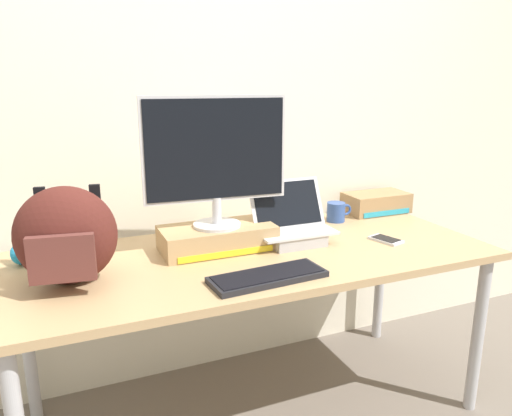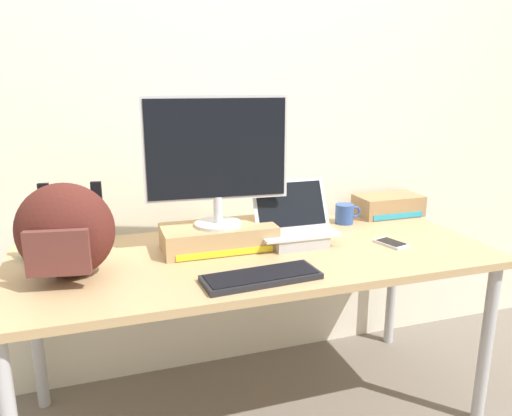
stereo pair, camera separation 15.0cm
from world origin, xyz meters
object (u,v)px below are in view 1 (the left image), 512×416
(plush_toy, at_px, (23,253))
(toner_box_cyan, at_px, (376,203))
(open_laptop, at_px, (292,230))
(messenger_backpack, at_px, (66,236))
(toner_box_yellow, at_px, (217,238))
(cell_phone, at_px, (386,240))
(desktop_monitor, at_px, (216,157))
(external_keyboard, at_px, (268,277))
(coffee_mug, at_px, (336,212))

(plush_toy, relative_size, toner_box_cyan, 0.26)
(open_laptop, height_order, messenger_backpack, messenger_backpack)
(toner_box_yellow, distance_m, cell_phone, 0.71)
(messenger_backpack, height_order, cell_phone, messenger_backpack)
(desktop_monitor, bearing_deg, toner_box_cyan, 17.63)
(cell_phone, bearing_deg, messenger_backpack, 161.69)
(messenger_backpack, bearing_deg, toner_box_cyan, 22.27)
(cell_phone, xyz_separation_m, toner_box_cyan, (0.24, 0.40, 0.04))
(cell_phone, bearing_deg, desktop_monitor, 149.74)
(cell_phone, bearing_deg, toner_box_cyan, 43.03)
(cell_phone, distance_m, toner_box_cyan, 0.47)
(desktop_monitor, bearing_deg, toner_box_yellow, 88.61)
(messenger_backpack, relative_size, toner_box_cyan, 1.12)
(toner_box_yellow, distance_m, plush_toy, 0.72)
(external_keyboard, distance_m, cell_phone, 0.65)
(toner_box_cyan, bearing_deg, messenger_backpack, -166.74)
(open_laptop, distance_m, toner_box_cyan, 0.67)
(plush_toy, bearing_deg, toner_box_cyan, 3.64)
(messenger_backpack, bearing_deg, cell_phone, 6.63)
(open_laptop, distance_m, external_keyboard, 0.41)
(external_keyboard, bearing_deg, toner_box_cyan, 29.86)
(toner_box_yellow, xyz_separation_m, toner_box_cyan, (0.93, 0.23, 0.00))
(external_keyboard, bearing_deg, coffee_mug, 37.20)
(coffee_mug, height_order, plush_toy, coffee_mug)
(toner_box_yellow, height_order, messenger_backpack, messenger_backpack)
(external_keyboard, xyz_separation_m, plush_toy, (-0.77, 0.48, 0.03))
(coffee_mug, distance_m, cell_phone, 0.34)
(open_laptop, relative_size, plush_toy, 3.85)
(external_keyboard, relative_size, toner_box_cyan, 1.28)
(coffee_mug, distance_m, toner_box_cyan, 0.28)
(external_keyboard, xyz_separation_m, cell_phone, (0.63, 0.18, -0.01))
(desktop_monitor, distance_m, external_keyboard, 0.51)
(desktop_monitor, relative_size, cell_phone, 3.72)
(coffee_mug, distance_m, plush_toy, 1.36)
(messenger_backpack, distance_m, coffee_mug, 1.25)
(toner_box_yellow, height_order, coffee_mug, toner_box_yellow)
(coffee_mug, height_order, toner_box_cyan, toner_box_cyan)
(plush_toy, bearing_deg, cell_phone, -12.05)
(coffee_mug, bearing_deg, plush_toy, -178.31)
(desktop_monitor, bearing_deg, messenger_backpack, -163.58)
(plush_toy, bearing_deg, toner_box_yellow, -9.70)
(open_laptop, distance_m, plush_toy, 1.03)
(desktop_monitor, distance_m, plush_toy, 0.79)
(open_laptop, xyz_separation_m, plush_toy, (-1.02, 0.16, -0.01))
(desktop_monitor, height_order, toner_box_cyan, desktop_monitor)
(open_laptop, height_order, external_keyboard, open_laptop)
(coffee_mug, bearing_deg, external_keyboard, -138.74)
(messenger_backpack, xyz_separation_m, coffee_mug, (1.21, 0.29, -0.12))
(external_keyboard, height_order, toner_box_cyan, toner_box_cyan)
(toner_box_yellow, distance_m, desktop_monitor, 0.32)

